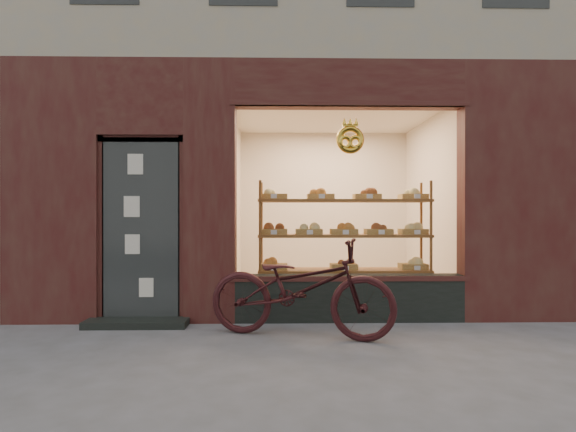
{
  "coord_description": "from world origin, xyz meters",
  "views": [
    {
      "loc": [
        -0.38,
        -3.23,
        1.27
      ],
      "look_at": [
        -0.28,
        2.0,
        1.26
      ],
      "focal_mm": 28.0,
      "sensor_mm": 36.0,
      "label": 1
    }
  ],
  "objects": [
    {
      "name": "ground",
      "position": [
        0.0,
        0.0,
        0.0
      ],
      "size": [
        90.0,
        90.0,
        0.0
      ],
      "primitive_type": "plane",
      "color": "#525253"
    },
    {
      "name": "display_shelf",
      "position": [
        0.45,
        2.55,
        0.87
      ],
      "size": [
        2.2,
        0.45,
        1.7
      ],
      "color": "brown",
      "rests_on": "ground"
    },
    {
      "name": "bicycle",
      "position": [
        -0.16,
        1.42,
        0.51
      ],
      "size": [
        2.06,
        1.17,
        1.03
      ],
      "primitive_type": "imported",
      "rotation": [
        0.0,
        0.0,
        1.3
      ],
      "color": "black",
      "rests_on": "ground"
    }
  ]
}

